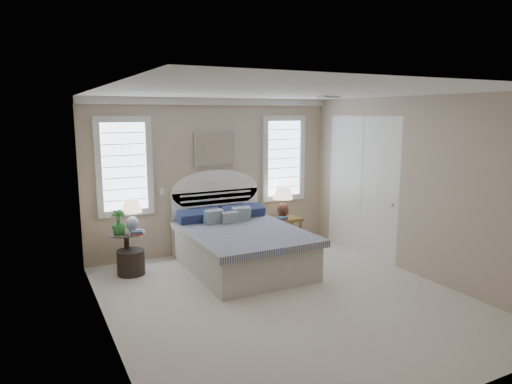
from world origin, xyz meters
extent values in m
cube|color=#B8AE9D|center=(0.00, 0.00, 0.00)|extent=(4.50, 5.00, 0.01)
cube|color=white|center=(0.00, 0.00, 2.70)|extent=(4.50, 5.00, 0.01)
cube|color=tan|center=(0.00, 2.50, 1.35)|extent=(4.50, 0.02, 2.70)
cube|color=tan|center=(-2.25, 0.00, 1.35)|extent=(0.02, 5.00, 2.70)
cube|color=tan|center=(2.25, 0.00, 1.35)|extent=(0.02, 5.00, 2.70)
cube|color=silver|center=(0.00, 2.46, 2.64)|extent=(4.50, 0.08, 0.12)
cube|color=#B2B2B2|center=(1.20, 0.80, 2.68)|extent=(0.30, 0.20, 0.02)
cube|color=silver|center=(-0.95, 2.48, 1.15)|extent=(0.08, 0.01, 0.12)
cube|color=#C9E3FF|center=(-1.55, 2.48, 1.60)|extent=(0.90, 0.06, 1.60)
cube|color=#C9E3FF|center=(1.40, 2.48, 1.60)|extent=(0.90, 0.06, 1.60)
cube|color=silver|center=(0.00, 2.46, 1.82)|extent=(0.74, 0.04, 0.58)
cube|color=white|center=(2.23, 1.20, 1.20)|extent=(0.02, 1.80, 2.40)
cube|color=#BDB6A6|center=(0.00, 1.33, 0.28)|extent=(1.60, 2.10, 0.55)
cube|color=navy|center=(0.00, 1.28, 0.59)|extent=(1.72, 2.15, 0.10)
cube|color=silver|center=(0.00, 2.44, 0.55)|extent=(1.62, 0.08, 1.10)
cube|color=navy|center=(-0.40, 2.16, 0.73)|extent=(0.75, 0.31, 0.23)
cube|color=navy|center=(0.40, 2.16, 0.73)|extent=(0.75, 0.31, 0.23)
cube|color=#36577B|center=(-0.25, 1.93, 0.71)|extent=(0.33, 0.20, 0.34)
cube|color=#36577B|center=(0.25, 1.93, 0.71)|extent=(0.33, 0.20, 0.34)
cube|color=#36577B|center=(0.00, 1.83, 0.69)|extent=(0.28, 0.14, 0.29)
cylinder|color=black|center=(-1.65, 2.05, 0.01)|extent=(0.32, 0.32, 0.03)
cylinder|color=black|center=(-1.65, 2.05, 0.30)|extent=(0.08, 0.08, 0.60)
cylinder|color=silver|center=(-1.65, 2.05, 0.62)|extent=(0.56, 0.56, 0.02)
cube|color=olive|center=(1.30, 2.15, 0.50)|extent=(0.50, 0.40, 0.06)
cube|color=olive|center=(1.30, 2.15, 0.18)|extent=(0.44, 0.34, 0.03)
cube|color=olive|center=(1.10, 2.00, 0.23)|extent=(0.04, 0.04, 0.47)
cube|color=olive|center=(1.10, 2.30, 0.23)|extent=(0.04, 0.04, 0.47)
cube|color=olive|center=(1.50, 2.00, 0.23)|extent=(0.04, 0.04, 0.47)
cube|color=olive|center=(1.50, 2.30, 0.23)|extent=(0.04, 0.04, 0.47)
cylinder|color=black|center=(-1.63, 1.89, 0.19)|extent=(0.44, 0.44, 0.38)
cylinder|color=silver|center=(-1.54, 2.10, 0.64)|extent=(0.11, 0.11, 0.03)
ellipsoid|color=silver|center=(-1.54, 2.10, 0.74)|extent=(0.20, 0.20, 0.24)
cylinder|color=gold|center=(-1.54, 2.10, 0.89)|extent=(0.03, 0.03, 0.09)
cylinder|color=black|center=(1.25, 2.22, 0.55)|extent=(0.13, 0.13, 0.03)
ellipsoid|color=black|center=(1.25, 2.22, 0.66)|extent=(0.23, 0.23, 0.28)
cylinder|color=gold|center=(1.25, 2.22, 0.84)|extent=(0.03, 0.03, 0.10)
imported|color=#327D39|center=(-1.78, 1.94, 0.82)|extent=(0.27, 0.27, 0.38)
cube|color=maroon|center=(-1.53, 1.86, 0.64)|extent=(0.20, 0.16, 0.02)
cube|color=navy|center=(-1.53, 1.86, 0.67)|extent=(0.19, 0.15, 0.02)
cube|color=maroon|center=(1.10, 2.02, 0.54)|extent=(0.25, 0.22, 0.03)
cube|color=navy|center=(1.10, 2.02, 0.57)|extent=(0.23, 0.21, 0.03)
camera|label=1|loc=(-2.97, -4.94, 2.44)|focal=32.00mm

